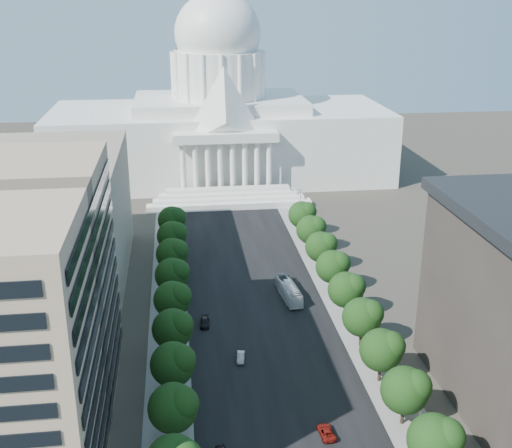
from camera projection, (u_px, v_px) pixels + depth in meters
name	position (u px, v px, depth m)	size (l,w,h in m)	color
road_asphalt	(250.00, 284.00, 150.46)	(30.00, 260.00, 0.01)	black
sidewalk_left	(169.00, 289.00, 148.23)	(8.00, 260.00, 0.02)	gray
sidewalk_right	(329.00, 280.00, 152.68)	(8.00, 260.00, 0.02)	gray
capitol	(220.00, 122.00, 232.02)	(120.00, 56.00, 73.00)	white
office_block_left_far	(40.00, 219.00, 149.00)	(38.00, 52.00, 30.00)	gray
tree_l_c	(175.00, 407.00, 95.67)	(7.79, 7.60, 9.97)	#33261C
tree_l_d	(175.00, 363.00, 106.85)	(7.79, 7.60, 9.97)	#33261C
tree_l_e	(174.00, 328.00, 118.04)	(7.79, 7.60, 9.97)	#33261C
tree_l_f	(174.00, 299.00, 129.22)	(7.79, 7.60, 9.97)	#33261C
tree_l_g	(174.00, 274.00, 140.40)	(7.79, 7.60, 9.97)	#33261C
tree_l_h	(173.00, 253.00, 151.58)	(7.79, 7.60, 9.97)	#33261C
tree_l_i	(173.00, 235.00, 162.77)	(7.79, 7.60, 9.97)	#33261C
tree_l_j	(173.00, 219.00, 173.95)	(7.79, 7.60, 9.97)	#33261C
tree_r_b	(437.00, 440.00, 88.71)	(7.79, 7.60, 9.97)	#33261C
tree_r_c	(407.00, 389.00, 99.89)	(7.79, 7.60, 9.97)	#33261C
tree_r_d	(383.00, 349.00, 111.07)	(7.79, 7.60, 9.97)	#33261C
tree_r_e	(364.00, 316.00, 122.25)	(7.79, 7.60, 9.97)	#33261C
tree_r_f	(348.00, 289.00, 133.44)	(7.79, 7.60, 9.97)	#33261C
tree_r_g	(334.00, 266.00, 144.62)	(7.79, 7.60, 9.97)	#33261C
tree_r_h	(322.00, 246.00, 155.80)	(7.79, 7.60, 9.97)	#33261C
tree_r_i	(312.00, 229.00, 166.99)	(7.79, 7.60, 9.97)	#33261C
tree_r_j	(303.00, 214.00, 178.17)	(7.79, 7.60, 9.97)	#33261C
streetlight_b	(418.00, 395.00, 99.54)	(2.61, 0.44, 9.00)	gray
streetlight_c	(371.00, 318.00, 122.84)	(2.61, 0.44, 9.00)	gray
streetlight_d	(339.00, 266.00, 146.13)	(2.61, 0.44, 9.00)	gray
streetlight_e	(316.00, 228.00, 169.43)	(2.61, 0.44, 9.00)	gray
streetlight_f	(298.00, 199.00, 192.73)	(2.61, 0.44, 9.00)	gray
car_silver	(241.00, 357.00, 119.32)	(1.38, 3.95, 1.30)	#929399
car_red	(326.00, 432.00, 99.18)	(2.15, 4.65, 1.29)	maroon
car_dark_b	(205.00, 323.00, 131.79)	(1.86, 4.57, 1.32)	black
city_bus	(289.00, 291.00, 143.13)	(3.02, 12.91, 3.60)	white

